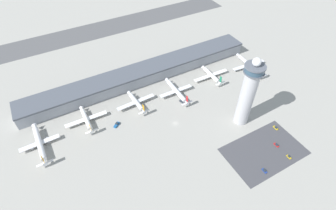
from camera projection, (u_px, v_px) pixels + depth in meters
The scene contains 17 objects.
ground_plane at pixel (175, 124), 232.10m from camera, with size 1000.00×1000.00×0.00m, color #9E9B93.
terminal_building at pixel (142, 74), 270.65m from camera, with size 244.68×25.00×14.11m.
runway_strip at pixel (103, 29), 353.05m from camera, with size 367.01×44.00×0.01m, color #515154.
control_tower at pixel (248, 93), 211.95m from camera, with size 16.24×16.24×66.73m.
parking_lot_surface at pixel (264, 151), 211.06m from camera, with size 64.00×40.00×0.01m, color #424247.
airplane_gate_alpha at pixel (39, 143), 211.29m from camera, with size 31.46×45.13×13.64m.
airplane_gate_bravo at pixel (86, 119), 230.47m from camera, with size 37.30×33.35×12.02m.
airplane_gate_charlie at pixel (136, 102), 245.26m from camera, with size 38.18×32.60×12.84m.
airplane_gate_delta at pixel (176, 91), 256.19m from camera, with size 34.49×41.02×13.21m.
airplane_gate_echo at pixel (211, 75), 275.07m from camera, with size 40.38×32.74×12.45m.
airplane_gate_foxtrot at pixel (249, 65), 287.88m from camera, with size 40.81×45.56×11.94m.
service_truck_catering at pixel (182, 102), 250.79m from camera, with size 3.75×5.96×2.74m.
service_truck_fuel at pixel (117, 125), 230.03m from camera, with size 6.83×5.94×2.51m.
car_yellow_taxi at pixel (276, 128), 227.79m from camera, with size 1.82×4.76×1.46m.
car_navy_sedan at pixel (289, 157), 206.54m from camera, with size 1.91×4.13×1.35m.
car_white_wagon at pixel (264, 171), 197.64m from camera, with size 1.85×4.51×1.37m.
car_red_hatchback at pixel (276, 145), 214.69m from camera, with size 1.83×4.69×1.45m.
Camera 1 is at (-80.26, -131.16, 174.76)m, focal length 28.00 mm.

